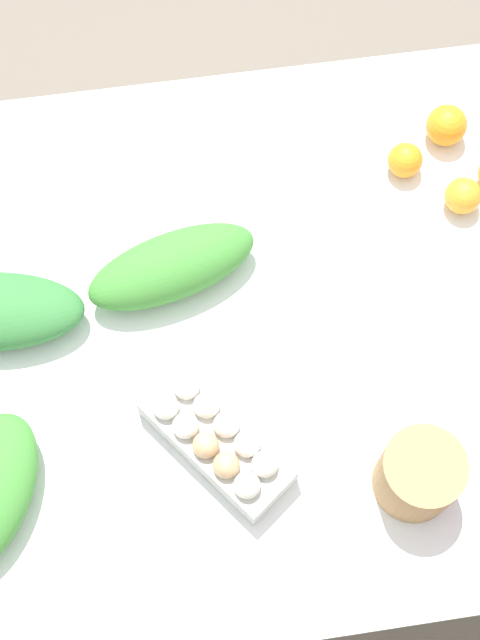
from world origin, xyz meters
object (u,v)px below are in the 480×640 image
(paper_bag, at_px, (419,475))
(orange_2, at_px, (405,160))
(egg_carton, at_px, (216,439))
(greens_bunch_chard, at_px, (172,266))
(orange_0, at_px, (446,125))
(orange_1, at_px, (463,196))

(paper_bag, xyz_separation_m, orange_2, (-0.11, -0.60, -0.03))
(orange_2, bearing_deg, paper_bag, 79.18)
(egg_carton, height_order, greens_bunch_chard, greens_bunch_chard)
(orange_2, bearing_deg, greens_bunch_chard, 19.71)
(paper_bag, relative_size, orange_0, 1.68)
(greens_bunch_chard, relative_size, orange_1, 4.55)
(egg_carton, distance_m, orange_1, 0.65)
(greens_bunch_chard, relative_size, orange_0, 3.96)
(egg_carton, relative_size, greens_bunch_chard, 0.90)
(orange_1, bearing_deg, greens_bunch_chard, 7.60)
(orange_0, bearing_deg, greens_bunch_chard, 22.21)
(egg_carton, bearing_deg, greens_bunch_chard, 148.92)
(orange_0, height_order, orange_1, orange_0)
(egg_carton, relative_size, paper_bag, 2.12)
(egg_carton, relative_size, orange_2, 4.23)
(paper_bag, bearing_deg, orange_0, -107.49)
(egg_carton, bearing_deg, paper_bag, 33.15)
(egg_carton, bearing_deg, orange_0, 99.10)
(orange_0, height_order, orange_2, orange_0)
(paper_bag, relative_size, orange_2, 2.00)
(greens_bunch_chard, bearing_deg, orange_0, -157.79)
(orange_1, distance_m, orange_2, 0.13)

